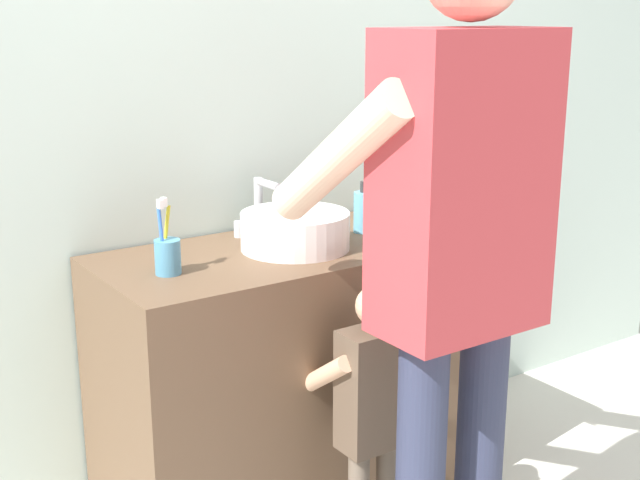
% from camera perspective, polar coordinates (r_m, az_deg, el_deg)
% --- Properties ---
extents(back_wall, '(4.40, 0.08, 2.70)m').
position_cam_1_polar(back_wall, '(2.73, -5.69, 10.97)').
color(back_wall, silver).
rests_on(back_wall, ground).
extents(vanity_cabinet, '(1.17, 0.54, 0.86)m').
position_cam_1_polar(vanity_cabinet, '(2.69, -1.83, -9.34)').
color(vanity_cabinet, brown).
rests_on(vanity_cabinet, ground).
extents(sink_basin, '(0.32, 0.32, 0.11)m').
position_cam_1_polar(sink_basin, '(2.51, -1.68, 0.67)').
color(sink_basin, white).
rests_on(sink_basin, vanity_cabinet).
extents(faucet, '(0.18, 0.14, 0.18)m').
position_cam_1_polar(faucet, '(2.67, -4.00, 2.07)').
color(faucet, '#B7BABF').
rests_on(faucet, vanity_cabinet).
extents(toothbrush_cup, '(0.07, 0.07, 0.21)m').
position_cam_1_polar(toothbrush_cup, '(2.31, -10.19, -0.96)').
color(toothbrush_cup, '#4C8EB2').
rests_on(toothbrush_cup, vanity_cabinet).
extents(soap_bottle, '(0.06, 0.06, 0.17)m').
position_cam_1_polar(soap_bottle, '(2.70, 2.89, 1.92)').
color(soap_bottle, '#66B2D1').
rests_on(soap_bottle, vanity_cabinet).
extents(child_toddler, '(0.26, 0.26, 0.85)m').
position_cam_1_polar(child_toddler, '(2.36, 3.52, -10.96)').
color(child_toddler, '#6B5B4C').
rests_on(child_toddler, ground).
extents(adult_parent, '(0.54, 0.57, 1.75)m').
position_cam_1_polar(adult_parent, '(2.03, 9.11, 0.78)').
color(adult_parent, '#2D334C').
rests_on(adult_parent, ground).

